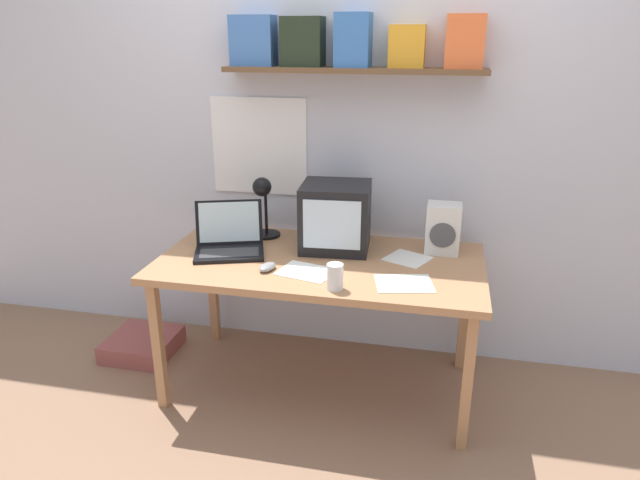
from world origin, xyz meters
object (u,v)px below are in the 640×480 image
space_heater (443,228)px  printed_handout (306,272)px  crt_monitor (336,217)px  juice_glass (335,278)px  corner_desk (320,270)px  desk_lamp (263,200)px  open_notebook (404,283)px  laptop (229,239)px  floor_cushion (142,345)px  computer_mouse (267,267)px  loose_paper_near_laptop (408,259)px

space_heater → printed_handout: 0.72m
crt_monitor → juice_glass: bearing=-83.4°
crt_monitor → juice_glass: size_ratio=3.12×
corner_desk → desk_lamp: (-0.35, 0.23, 0.27)m
open_notebook → printed_handout: size_ratio=1.01×
laptop → floor_cushion: (-0.59, 0.07, -0.71)m
crt_monitor → space_heater: (0.52, 0.06, -0.04)m
crt_monitor → printed_handout: size_ratio=1.27×
crt_monitor → desk_lamp: desk_lamp is taller
desk_lamp → space_heater: desk_lamp is taller
computer_mouse → open_notebook: 0.62m
loose_paper_near_laptop → space_heater: bearing=39.6°
juice_glass → open_notebook: size_ratio=0.41×
computer_mouse → open_notebook: computer_mouse is taller
corner_desk → printed_handout: bearing=-100.1°
printed_handout → open_notebook: bearing=-4.3°
desk_lamp → corner_desk: bearing=-35.2°
corner_desk → desk_lamp: bearing=146.8°
desk_lamp → space_heater: (0.92, -0.00, -0.09)m
laptop → printed_handout: 0.48m
juice_glass → floor_cushion: bearing=161.4°
floor_cushion → laptop: bearing=-6.6°
desk_lamp → loose_paper_near_laptop: 0.80m
corner_desk → juice_glass: juice_glass is taller
desk_lamp → laptop: bearing=-120.9°
desk_lamp → juice_glass: desk_lamp is taller
corner_desk → crt_monitor: 0.28m
crt_monitor → open_notebook: crt_monitor is taller
laptop → space_heater: size_ratio=1.64×
laptop → loose_paper_near_laptop: 0.88m
open_notebook → printed_handout: bearing=175.7°
crt_monitor → loose_paper_near_laptop: 0.41m
space_heater → open_notebook: size_ratio=0.88×
corner_desk → loose_paper_near_laptop: size_ratio=6.20×
crt_monitor → juice_glass: (0.09, -0.48, -0.11)m
space_heater → loose_paper_near_laptop: space_heater is taller
corner_desk → printed_handout: 0.17m
desk_lamp → space_heater: 0.92m
juice_glass → loose_paper_near_laptop: juice_glass is taller
crt_monitor → loose_paper_near_laptop: crt_monitor is taller
printed_handout → crt_monitor: bearing=78.1°
corner_desk → crt_monitor: bearing=76.4°
printed_handout → laptop: bearing=157.4°
juice_glass → loose_paper_near_laptop: 0.50m
laptop → open_notebook: bearing=-32.7°
loose_paper_near_laptop → printed_handout: (-0.44, -0.26, 0.00)m
corner_desk → desk_lamp: size_ratio=4.63×
corner_desk → laptop: size_ratio=3.81×
computer_mouse → corner_desk: bearing=40.6°
corner_desk → juice_glass: bearing=-66.9°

